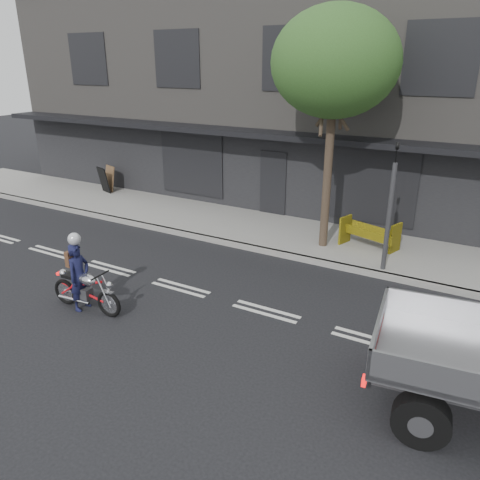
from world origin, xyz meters
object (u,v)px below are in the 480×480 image
(construction_barrier, at_px, (367,236))
(sandwich_board, at_px, (104,180))
(rider, at_px, (79,277))
(traffic_light_pole, at_px, (389,215))
(street_tree, at_px, (335,63))
(motorcycle, at_px, (86,289))

(construction_barrier, height_order, sandwich_board, sandwich_board)
(rider, bearing_deg, sandwich_board, 38.92)
(traffic_light_pole, xyz_separation_m, rider, (-5.55, -5.29, -0.86))
(construction_barrier, bearing_deg, rider, -126.84)
(street_tree, xyz_separation_m, rider, (-3.55, -6.14, -4.49))
(traffic_light_pole, relative_size, motorcycle, 1.79)
(traffic_light_pole, bearing_deg, construction_barrier, 124.30)
(traffic_light_pole, relative_size, construction_barrier, 2.20)
(traffic_light_pole, xyz_separation_m, motorcycle, (-5.40, -5.29, -1.14))
(street_tree, bearing_deg, construction_barrier, 11.83)
(construction_barrier, bearing_deg, motorcycle, -125.97)
(motorcycle, relative_size, rider, 1.24)
(traffic_light_pole, distance_m, sandwich_board, 12.31)
(street_tree, bearing_deg, traffic_light_pole, -23.03)
(traffic_light_pole, bearing_deg, street_tree, 156.97)
(street_tree, bearing_deg, rider, -120.05)
(traffic_light_pole, bearing_deg, motorcycle, -135.61)
(construction_barrier, bearing_deg, sandwich_board, 175.36)
(construction_barrier, xyz_separation_m, sandwich_board, (-11.35, 0.92, 0.09))
(street_tree, height_order, traffic_light_pole, street_tree)
(sandwich_board, bearing_deg, traffic_light_pole, 9.21)
(rider, bearing_deg, street_tree, -32.98)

